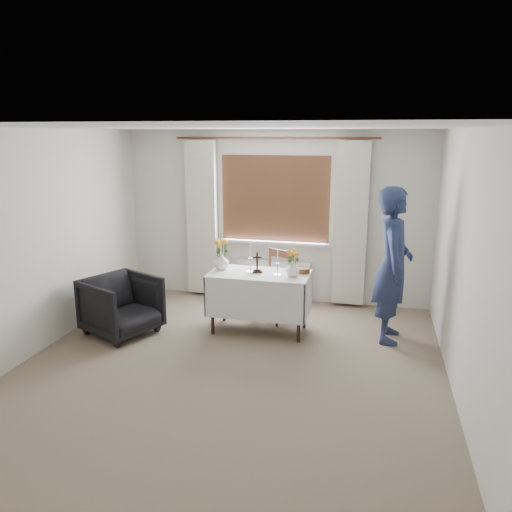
% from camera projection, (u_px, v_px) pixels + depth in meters
% --- Properties ---
extents(ground, '(5.00, 5.00, 0.00)m').
position_uv_depth(ground, '(227.00, 372.00, 5.25)').
color(ground, '#7B7055').
rests_on(ground, ground).
extents(altar_table, '(1.24, 0.64, 0.76)m').
position_uv_depth(altar_table, '(259.00, 302.00, 6.26)').
color(altar_table, white).
rests_on(altar_table, ground).
extents(wooden_chair, '(0.56, 0.56, 0.94)m').
position_uv_depth(wooden_chair, '(273.00, 286.00, 6.64)').
color(wooden_chair, brown).
rests_on(wooden_chair, ground).
extents(armchair, '(1.06, 1.04, 0.73)m').
position_uv_depth(armchair, '(122.00, 306.00, 6.18)').
color(armchair, black).
rests_on(armchair, ground).
extents(person, '(0.45, 0.68, 1.86)m').
position_uv_depth(person, '(393.00, 265.00, 5.88)').
color(person, navy).
rests_on(person, ground).
extents(radiator, '(1.10, 0.10, 0.60)m').
position_uv_depth(radiator, '(274.00, 281.00, 7.46)').
color(radiator, white).
rests_on(radiator, ground).
extents(wooden_cross, '(0.14, 0.12, 0.26)m').
position_uv_depth(wooden_cross, '(257.00, 262.00, 6.17)').
color(wooden_cross, black).
rests_on(wooden_cross, altar_table).
extents(candlestick_left, '(0.14, 0.14, 0.38)m').
position_uv_depth(candlestick_left, '(250.00, 258.00, 6.16)').
color(candlestick_left, white).
rests_on(candlestick_left, altar_table).
extents(candlestick_right, '(0.12, 0.12, 0.31)m').
position_uv_depth(candlestick_right, '(278.00, 263.00, 6.04)').
color(candlestick_right, white).
rests_on(candlestick_right, altar_table).
extents(flower_vase_left, '(0.24, 0.24, 0.21)m').
position_uv_depth(flower_vase_left, '(221.00, 261.00, 6.32)').
color(flower_vase_left, white).
rests_on(flower_vase_left, altar_table).
extents(flower_vase_right, '(0.18, 0.18, 0.18)m').
position_uv_depth(flower_vase_right, '(292.00, 269.00, 6.02)').
color(flower_vase_right, white).
rests_on(flower_vase_right, altar_table).
extents(wicker_basket, '(0.18, 0.18, 0.07)m').
position_uv_depth(wicker_basket, '(303.00, 270.00, 6.17)').
color(wicker_basket, brown).
rests_on(wicker_basket, altar_table).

